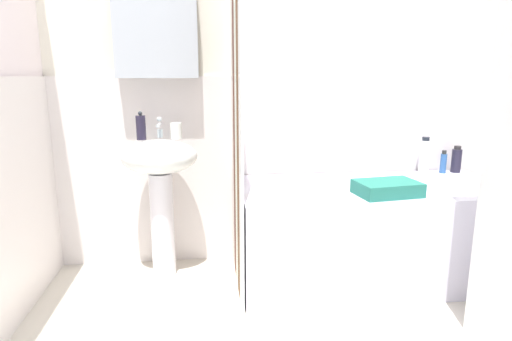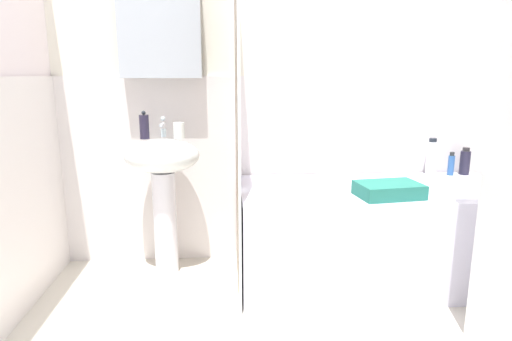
# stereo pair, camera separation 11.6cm
# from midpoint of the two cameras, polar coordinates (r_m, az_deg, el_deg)

# --- Properties ---
(wall_back_tiled) EXTENTS (3.60, 0.18, 2.40)m
(wall_back_tiled) POSITION_cam_midpoint_polar(r_m,az_deg,el_deg) (2.86, 3.32, 10.88)
(wall_back_tiled) COLOR white
(wall_back_tiled) RESTS_ON ground_plane
(sink) EXTENTS (0.44, 0.34, 0.84)m
(sink) POSITION_cam_midpoint_polar(r_m,az_deg,el_deg) (2.67, -13.49, -0.88)
(sink) COLOR white
(sink) RESTS_ON ground_plane
(faucet) EXTENTS (0.03, 0.12, 0.12)m
(faucet) POSITION_cam_midpoint_polar(r_m,az_deg,el_deg) (2.71, -13.59, 5.40)
(faucet) COLOR silver
(faucet) RESTS_ON sink
(soap_dispenser) EXTENTS (0.06, 0.06, 0.16)m
(soap_dispenser) POSITION_cam_midpoint_polar(r_m,az_deg,el_deg) (2.66, -15.88, 5.41)
(soap_dispenser) COLOR #242034
(soap_dispenser) RESTS_ON sink
(toothbrush_cup) EXTENTS (0.07, 0.07, 0.09)m
(toothbrush_cup) POSITION_cam_midpoint_polar(r_m,az_deg,el_deg) (2.65, -11.52, 5.05)
(toothbrush_cup) COLOR white
(toothbrush_cup) RESTS_ON sink
(bathtub) EXTENTS (1.57, 0.72, 0.57)m
(bathtub) POSITION_cam_midpoint_polar(r_m,az_deg,el_deg) (2.74, 13.41, -7.73)
(bathtub) COLOR white
(bathtub) RESTS_ON ground_plane
(shower_curtain) EXTENTS (0.01, 0.72, 2.00)m
(shower_curtain) POSITION_cam_midpoint_polar(r_m,az_deg,el_deg) (2.43, -3.90, 7.33)
(shower_curtain) COLOR white
(shower_curtain) RESTS_ON ground_plane
(conditioner_bottle) EXTENTS (0.06, 0.06, 0.18)m
(conditioner_bottle) POSITION_cam_midpoint_polar(r_m,az_deg,el_deg) (3.19, 23.56, 1.26)
(conditioner_bottle) COLOR #232132
(conditioner_bottle) RESTS_ON bathtub
(body_wash_bottle) EXTENTS (0.04, 0.04, 0.15)m
(body_wash_bottle) POSITION_cam_midpoint_polar(r_m,az_deg,el_deg) (3.13, 22.11, 0.96)
(body_wash_bottle) COLOR #2C5897
(body_wash_bottle) RESTS_ON bathtub
(lotion_bottle) EXTENTS (0.07, 0.07, 0.24)m
(lotion_bottle) POSITION_cam_midpoint_polar(r_m,az_deg,el_deg) (3.10, 19.96, 1.81)
(lotion_bottle) COLOR white
(lotion_bottle) RESTS_ON bathtub
(towel_folded) EXTENTS (0.36, 0.27, 0.08)m
(towel_folded) POSITION_cam_midpoint_polar(r_m,az_deg,el_deg) (2.47, 15.34, -2.23)
(towel_folded) COLOR #257363
(towel_folded) RESTS_ON bathtub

